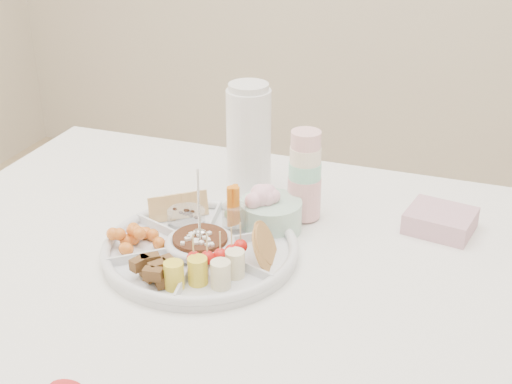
% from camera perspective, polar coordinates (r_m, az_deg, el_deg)
% --- Properties ---
extents(party_tray, '(0.49, 0.49, 0.04)m').
position_cam_1_polar(party_tray, '(1.40, -4.47, -4.38)').
color(party_tray, white).
rests_on(party_tray, dining_table).
extents(bean_dip, '(0.14, 0.14, 0.04)m').
position_cam_1_polar(bean_dip, '(1.40, -4.48, -4.12)').
color(bean_dip, '#33150C').
rests_on(bean_dip, party_tray).
extents(tortillas, '(0.14, 0.14, 0.07)m').
position_cam_1_polar(tortillas, '(1.37, 0.79, -4.10)').
color(tortillas, '#9A5F31').
rests_on(tortillas, party_tray).
extents(carrot_cucumber, '(0.12, 0.12, 0.09)m').
position_cam_1_polar(carrot_cucumber, '(1.47, -0.99, -1.02)').
color(carrot_cucumber, orange).
rests_on(carrot_cucumber, party_tray).
extents(pita_raisins, '(0.14, 0.14, 0.06)m').
position_cam_1_polar(pita_raisins, '(1.50, -5.86, -1.30)').
color(pita_raisins, tan).
rests_on(pita_raisins, party_tray).
extents(cherries, '(0.14, 0.14, 0.05)m').
position_cam_1_polar(cherries, '(1.43, -9.55, -3.41)').
color(cherries, orange).
rests_on(cherries, party_tray).
extents(granola_chunks, '(0.12, 0.12, 0.04)m').
position_cam_1_polar(granola_chunks, '(1.32, -8.44, -6.04)').
color(granola_chunks, brown).
rests_on(granola_chunks, party_tray).
extents(banana_tomato, '(0.15, 0.15, 0.10)m').
position_cam_1_polar(banana_tomato, '(1.28, -2.93, -5.77)').
color(banana_tomato, '#F5D77F').
rests_on(banana_tomato, party_tray).
extents(cup_stack, '(0.08, 0.08, 0.20)m').
position_cam_1_polar(cup_stack, '(1.51, 3.92, 1.29)').
color(cup_stack, '#A3BA95').
rests_on(cup_stack, dining_table).
extents(thermos, '(0.11, 0.11, 0.26)m').
position_cam_1_polar(thermos, '(1.62, -0.58, 4.37)').
color(thermos, white).
rests_on(thermos, dining_table).
extents(flower_bowl, '(0.16, 0.16, 0.10)m').
position_cam_1_polar(flower_bowl, '(1.48, 1.19, -1.34)').
color(flower_bowl, '#9DD8C1').
rests_on(flower_bowl, dining_table).
extents(napkin_stack, '(0.15, 0.14, 0.04)m').
position_cam_1_polar(napkin_stack, '(1.54, 14.53, -2.23)').
color(napkin_stack, '#CA97A7').
rests_on(napkin_stack, dining_table).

